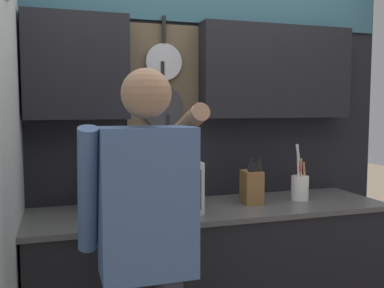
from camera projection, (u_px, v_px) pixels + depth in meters
name	position (u px, v px, depth m)	size (l,w,h in m)	color
base_cabinet_counter	(213.00, 281.00, 2.58)	(2.13, 0.61, 0.91)	black
back_wall_unit	(201.00, 112.00, 2.76)	(2.70, 0.20, 2.48)	black
side_wall	(5.00, 165.00, 1.80)	(0.07, 1.60, 2.48)	silver
microwave	(150.00, 186.00, 2.42)	(0.53, 0.39, 0.29)	silver
knife_block	(252.00, 187.00, 2.62)	(0.13, 0.16, 0.29)	brown
utensil_crock	(300.00, 186.00, 2.72)	(0.11, 0.11, 0.36)	white
person	(147.00, 233.00, 1.75)	(0.54, 0.64, 1.65)	#383842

